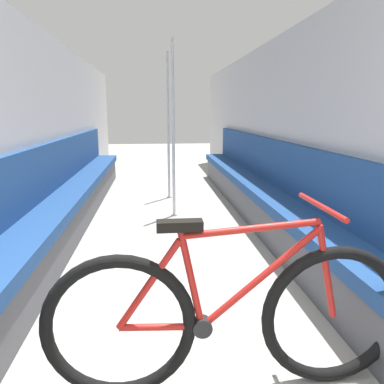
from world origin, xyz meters
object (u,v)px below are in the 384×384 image
object	(u,v)px
bench_seat_row_left	(69,199)
grab_pole_near	(173,133)
bench_seat_row_right	(262,195)
bicycle	(229,318)
grab_pole_far	(168,129)

from	to	relation	value
bench_seat_row_left	grab_pole_near	size ratio (longest dim) A/B	2.98
bench_seat_row_right	bicycle	size ratio (longest dim) A/B	3.75
bench_seat_row_right	grab_pole_near	size ratio (longest dim) A/B	2.98
bicycle	bench_seat_row_right	bearing A→B (deg)	87.75
bench_seat_row_left	bench_seat_row_right	size ratio (longest dim) A/B	1.00
bench_seat_row_left	bench_seat_row_right	bearing A→B (deg)	0.00
bench_seat_row_left	grab_pole_far	world-z (taller)	grab_pole_far
bench_seat_row_left	bicycle	size ratio (longest dim) A/B	3.75
grab_pole_far	bench_seat_row_left	bearing A→B (deg)	-131.55
bench_seat_row_right	grab_pole_near	bearing A→B (deg)	162.65
bicycle	grab_pole_near	size ratio (longest dim) A/B	0.80
grab_pole_near	bench_seat_row_right	bearing A→B (deg)	-17.35
bicycle	grab_pole_far	world-z (taller)	grab_pole_far
bench_seat_row_right	grab_pole_far	xyz separation A→B (m)	(-1.06, 1.35, 0.72)
grab_pole_far	bench_seat_row_right	bearing A→B (deg)	-51.77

